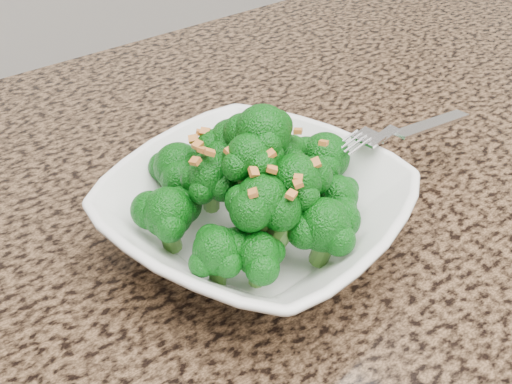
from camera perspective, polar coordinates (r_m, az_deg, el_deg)
granite_counter at (r=0.58m, az=18.06°, el=-4.58°), size 1.64×1.04×0.03m
bowl at (r=0.52m, az=0.00°, el=-1.90°), size 0.29×0.29×0.06m
broccoli_pile at (r=0.48m, az=0.00°, el=4.27°), size 0.20×0.20×0.08m
garlic_topping at (r=0.46m, az=0.00°, el=8.57°), size 0.12×0.12×0.01m
fork at (r=0.57m, az=11.85°, el=5.19°), size 0.19×0.05×0.01m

